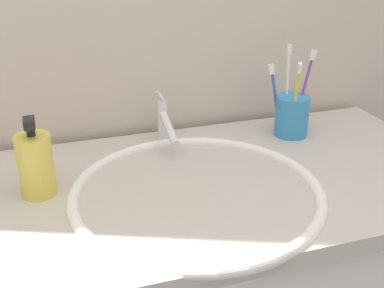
{
  "coord_description": "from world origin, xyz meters",
  "views": [
    {
      "loc": [
        -0.23,
        -0.81,
        1.3
      ],
      "look_at": [
        0.02,
        -0.01,
        0.92
      ],
      "focal_mm": 44.89,
      "sensor_mm": 36.0,
      "label": 1
    }
  ],
  "objects_px": {
    "soap_dispenser": "(36,164)",
    "toothbrush_cup": "(292,116)",
    "toothbrush_white": "(287,83)",
    "toothbrush_purple": "(304,86)",
    "faucet": "(165,123)",
    "toothbrush_yellow": "(296,96)",
    "toothbrush_blue": "(275,94)"
  },
  "relations": [
    {
      "from": "soap_dispenser",
      "to": "toothbrush_cup",
      "type": "bearing_deg",
      "value": 10.12
    },
    {
      "from": "toothbrush_white",
      "to": "toothbrush_purple",
      "type": "bearing_deg",
      "value": -26.36
    },
    {
      "from": "toothbrush_purple",
      "to": "toothbrush_white",
      "type": "xyz_separation_m",
      "value": [
        -0.04,
        0.02,
        0.01
      ]
    },
    {
      "from": "toothbrush_cup",
      "to": "soap_dispenser",
      "type": "distance_m",
      "value": 0.61
    },
    {
      "from": "faucet",
      "to": "toothbrush_yellow",
      "type": "relative_size",
      "value": 0.8
    },
    {
      "from": "faucet",
      "to": "soap_dispenser",
      "type": "distance_m",
      "value": 0.33
    },
    {
      "from": "toothbrush_white",
      "to": "soap_dispenser",
      "type": "bearing_deg",
      "value": -167.13
    },
    {
      "from": "toothbrush_purple",
      "to": "toothbrush_blue",
      "type": "xyz_separation_m",
      "value": [
        -0.07,
        0.01,
        -0.02
      ]
    },
    {
      "from": "toothbrush_yellow",
      "to": "toothbrush_cup",
      "type": "bearing_deg",
      "value": 68.54
    },
    {
      "from": "toothbrush_purple",
      "to": "toothbrush_white",
      "type": "distance_m",
      "value": 0.04
    },
    {
      "from": "toothbrush_yellow",
      "to": "toothbrush_blue",
      "type": "xyz_separation_m",
      "value": [
        -0.03,
        0.06,
        -0.01
      ]
    },
    {
      "from": "toothbrush_yellow",
      "to": "toothbrush_purple",
      "type": "bearing_deg",
      "value": 42.43
    },
    {
      "from": "soap_dispenser",
      "to": "toothbrush_yellow",
      "type": "bearing_deg",
      "value": 7.4
    },
    {
      "from": "faucet",
      "to": "toothbrush_white",
      "type": "distance_m",
      "value": 0.31
    },
    {
      "from": "toothbrush_cup",
      "to": "soap_dispenser",
      "type": "bearing_deg",
      "value": -169.88
    },
    {
      "from": "toothbrush_yellow",
      "to": "toothbrush_white",
      "type": "bearing_deg",
      "value": 81.89
    },
    {
      "from": "soap_dispenser",
      "to": "toothbrush_blue",
      "type": "bearing_deg",
      "value": 13.17
    },
    {
      "from": "faucet",
      "to": "soap_dispenser",
      "type": "bearing_deg",
      "value": -153.04
    },
    {
      "from": "faucet",
      "to": "toothbrush_white",
      "type": "xyz_separation_m",
      "value": [
        0.3,
        -0.01,
        0.07
      ]
    },
    {
      "from": "toothbrush_yellow",
      "to": "toothbrush_blue",
      "type": "height_order",
      "value": "toothbrush_yellow"
    },
    {
      "from": "toothbrush_purple",
      "to": "toothbrush_blue",
      "type": "height_order",
      "value": "toothbrush_purple"
    },
    {
      "from": "toothbrush_purple",
      "to": "soap_dispenser",
      "type": "relative_size",
      "value": 1.26
    },
    {
      "from": "toothbrush_white",
      "to": "toothbrush_yellow",
      "type": "bearing_deg",
      "value": -98.11
    },
    {
      "from": "toothbrush_cup",
      "to": "toothbrush_white",
      "type": "relative_size",
      "value": 0.47
    },
    {
      "from": "toothbrush_purple",
      "to": "toothbrush_blue",
      "type": "distance_m",
      "value": 0.07
    },
    {
      "from": "faucet",
      "to": "toothbrush_yellow",
      "type": "distance_m",
      "value": 0.31
    },
    {
      "from": "toothbrush_cup",
      "to": "toothbrush_blue",
      "type": "relative_size",
      "value": 0.58
    },
    {
      "from": "toothbrush_purple",
      "to": "soap_dispenser",
      "type": "bearing_deg",
      "value": -169.45
    },
    {
      "from": "toothbrush_cup",
      "to": "toothbrush_yellow",
      "type": "relative_size",
      "value": 0.52
    },
    {
      "from": "toothbrush_purple",
      "to": "faucet",
      "type": "bearing_deg",
      "value": 175.01
    },
    {
      "from": "toothbrush_blue",
      "to": "toothbrush_white",
      "type": "xyz_separation_m",
      "value": [
        0.03,
        0.0,
        0.02
      ]
    },
    {
      "from": "faucet",
      "to": "toothbrush_blue",
      "type": "height_order",
      "value": "toothbrush_blue"
    }
  ]
}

